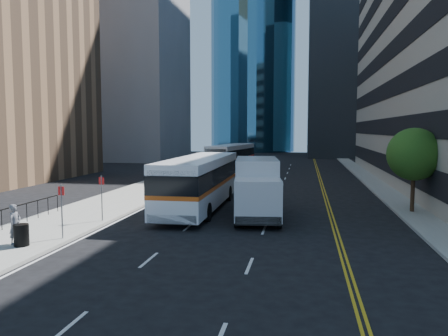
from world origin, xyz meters
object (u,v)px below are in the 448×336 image
Objects in this scene: street_tree at (414,154)px; bus_rear at (231,157)px; pedestrian at (15,224)px; box_truck at (257,187)px; trash_can at (21,235)px; bus_front at (200,181)px.

bus_rear is at bearing 121.35° from street_tree.
pedestrian is (-3.40, -36.70, -0.75)m from bus_rear.
box_truck is 4.19× the size of pedestrian.
box_truck is 12.85m from pedestrian.
box_truck reaches higher than bus_rear.
street_tree reaches higher than box_truck.
box_truck is (-9.22, -2.85, -1.85)m from street_tree.
bus_rear is 1.75× the size of box_truck.
trash_can is at bearing -114.91° from pedestrian.
pedestrian is (-9.66, -8.44, -0.77)m from box_truck.
street_tree is 0.69× the size of box_truck.
pedestrian is at bearing -118.96° from bus_front.
box_truck is (6.26, -28.26, 0.02)m from bus_rear.
street_tree is 0.40× the size of bus_rear.
bus_rear is 36.86m from pedestrian.
street_tree is 22.15m from pedestrian.
street_tree reaches higher than trash_can.
bus_front reaches higher than bus_rear.
bus_rear is 13.65× the size of trash_can.
bus_front is 12.11m from trash_can.
bus_front is 26.20m from bus_rear.
street_tree is 29.81m from bus_rear.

